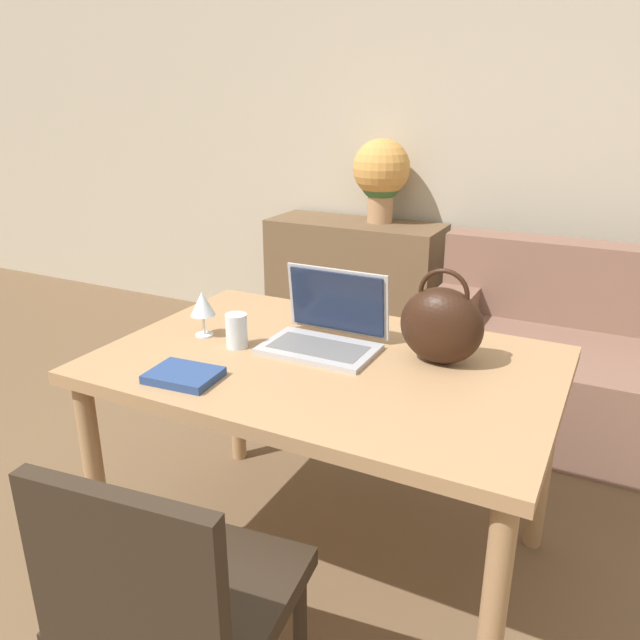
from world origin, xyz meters
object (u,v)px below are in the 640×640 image
chair (171,602)px  flower_vase (381,174)px  laptop (328,326)px  drinking_glass (237,331)px  couch (631,378)px  wine_glass (202,305)px  handbag (441,325)px

chair → flower_vase: bearing=96.3°
flower_vase → laptop: bearing=-73.3°
drinking_glass → laptop: bearing=30.4°
couch → flower_vase: bearing=161.1°
laptop → wine_glass: (-0.40, -0.11, 0.04)m
couch → laptop: 1.62m
chair → drinking_glass: 0.85m
chair → wine_glass: 0.96m
chair → drinking_glass: size_ratio=7.80×
couch → flower_vase: 1.69m
chair → flower_vase: flower_vase is taller
laptop → drinking_glass: laptop is taller
handbag → laptop: bearing=-175.6°
wine_glass → flower_vase: (-0.12, 1.85, 0.21)m
chair → couch: 2.29m
couch → drinking_glass: 1.87m
drinking_glass → handbag: handbag is taller
chair → handbag: 1.01m
chair → wine_glass: bearing=115.0°
chair → handbag: handbag is taller
chair → wine_glass: size_ratio=5.58×
handbag → flower_vase: bearing=117.1°
laptop → handbag: (0.36, 0.03, 0.06)m
drinking_glass → wine_glass: size_ratio=0.72×
flower_vase → wine_glass: bearing=-86.2°
couch → flower_vase: size_ratio=3.96×
laptop → flower_vase: flower_vase is taller
couch → handbag: handbag is taller
drinking_glass → flower_vase: bearing=98.3°
chair → flower_vase: 2.73m
handbag → couch: bearing=65.8°
wine_glass → chair: bearing=-58.6°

